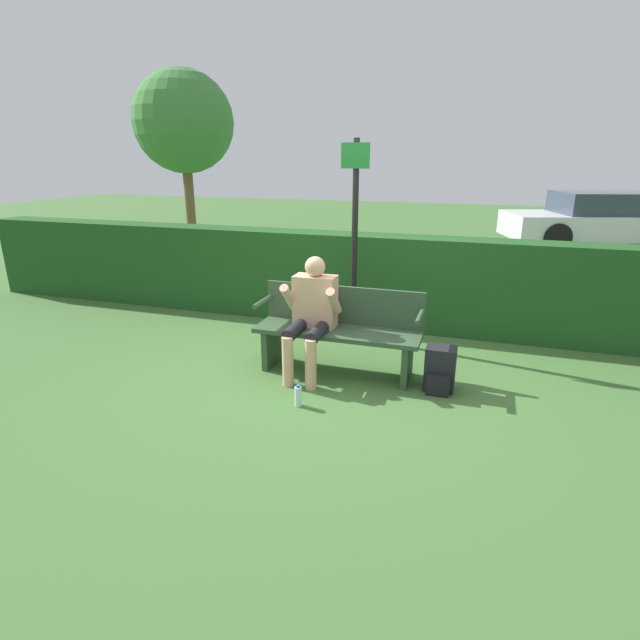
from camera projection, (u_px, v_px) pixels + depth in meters
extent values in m
plane|color=#426B33|center=(337.00, 372.00, 5.16)|extent=(40.00, 40.00, 0.00)
cube|color=#1E4C1E|center=(373.00, 280.00, 6.46)|extent=(12.00, 0.46, 1.18)
cube|color=#334C33|center=(337.00, 332.00, 5.02)|extent=(1.67, 0.48, 0.05)
cube|color=#334C33|center=(343.00, 305.00, 5.15)|extent=(1.67, 0.04, 0.40)
cube|color=#334C33|center=(272.00, 345.00, 5.30)|extent=(0.06, 0.43, 0.42)
cube|color=#334C33|center=(407.00, 362.00, 4.88)|extent=(0.06, 0.43, 0.42)
cylinder|color=#334C33|center=(262.00, 302.00, 5.18)|extent=(0.05, 0.43, 0.05)
cylinder|color=#334C33|center=(420.00, 316.00, 4.70)|extent=(0.05, 0.43, 0.05)
cube|color=#DBA884|center=(315.00, 301.00, 5.04)|extent=(0.42, 0.22, 0.53)
sphere|color=#DBA884|center=(315.00, 267.00, 4.93)|extent=(0.20, 0.20, 0.20)
cylinder|color=black|center=(296.00, 329.00, 4.93)|extent=(0.13, 0.49, 0.13)
cylinder|color=black|center=(319.00, 331.00, 4.86)|extent=(0.13, 0.49, 0.13)
cylinder|color=#DBA884|center=(288.00, 361.00, 4.79)|extent=(0.11, 0.11, 0.50)
cylinder|color=#DBA884|center=(311.00, 364.00, 4.72)|extent=(0.11, 0.11, 0.50)
cylinder|color=#DBA884|center=(289.00, 297.00, 4.98)|extent=(0.09, 0.32, 0.32)
cylinder|color=#DBA884|center=(334.00, 301.00, 4.84)|extent=(0.09, 0.32, 0.32)
cube|color=black|center=(440.00, 368.00, 4.72)|extent=(0.28, 0.21, 0.43)
cube|color=black|center=(438.00, 385.00, 4.62)|extent=(0.21, 0.07, 0.19)
cylinder|color=silver|center=(298.00, 396.00, 4.44)|extent=(0.07, 0.07, 0.18)
cylinder|color=#2D66B2|center=(298.00, 386.00, 4.40)|extent=(0.04, 0.04, 0.02)
cylinder|color=black|center=(354.00, 244.00, 5.79)|extent=(0.07, 0.07, 2.32)
cube|color=#196626|center=(355.00, 156.00, 5.45)|extent=(0.32, 0.02, 0.27)
cube|color=silver|center=(599.00, 225.00, 12.30)|extent=(4.76, 2.99, 0.59)
cube|color=#333D4C|center=(603.00, 203.00, 12.13)|extent=(2.49, 2.13, 0.51)
cylinder|color=black|center=(635.00, 228.00, 13.13)|extent=(0.68, 0.36, 0.65)
cylinder|color=black|center=(529.00, 227.00, 13.20)|extent=(0.68, 0.36, 0.65)
cylinder|color=black|center=(557.00, 237.00, 11.56)|extent=(0.68, 0.36, 0.65)
cylinder|color=brown|center=(190.00, 205.00, 11.05)|extent=(0.21, 0.21, 2.18)
sphere|color=#42843D|center=(183.00, 122.00, 10.51)|extent=(2.11, 2.11, 2.11)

